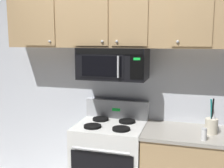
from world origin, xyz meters
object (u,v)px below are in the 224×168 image
Objects in this scene: utensil_crock_cream at (212,124)px; salt_shaker at (204,134)px; over_range_microwave at (113,63)px; stove_range at (110,161)px.

salt_shaker is at bearing -109.60° from utensil_crock_cream.
salt_shaker is (0.98, -0.33, -0.62)m from over_range_microwave.
over_range_microwave is at bearing 90.14° from stove_range.
over_range_microwave reaches higher than salt_shaker.
stove_range reaches higher than salt_shaker.
over_range_microwave is at bearing 174.12° from utensil_crock_cream.
stove_range is 3.02× the size of utensil_crock_cream.
over_range_microwave is 6.50× the size of salt_shaker.
utensil_crock_cream reaches higher than salt_shaker.
utensil_crock_cream reaches higher than stove_range.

